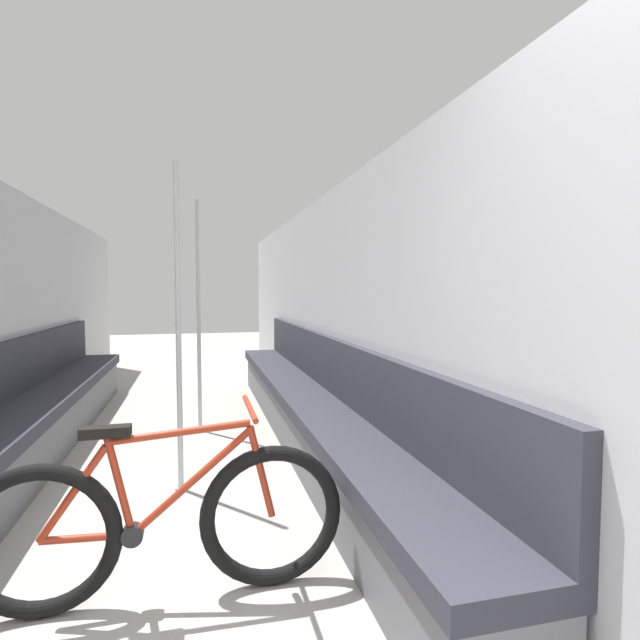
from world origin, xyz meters
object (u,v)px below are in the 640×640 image
object	(u,v)px
bench_seat_row_left	(24,428)
grab_pole_far	(178,333)
grab_pole_near	(199,320)
bicycle	(161,524)
bench_seat_row_right	(310,411)

from	to	relation	value
bench_seat_row_left	grab_pole_far	world-z (taller)	grab_pole_far
grab_pole_near	bicycle	bearing A→B (deg)	-93.93
grab_pole_far	bench_seat_row_left	bearing A→B (deg)	149.96
bench_seat_row_left	bench_seat_row_right	bearing A→B (deg)	0.00
grab_pole_near	bench_seat_row_left	bearing A→B (deg)	-149.81
bicycle	grab_pole_far	bearing A→B (deg)	105.03
bench_seat_row_left	grab_pole_far	distance (m)	1.52
bench_seat_row_right	grab_pole_far	bearing A→B (deg)	-147.60
grab_pole_near	grab_pole_far	size ratio (longest dim) A/B	1.00
bench_seat_row_left	bench_seat_row_right	distance (m)	2.19
bench_seat_row_right	grab_pole_far	distance (m)	1.44
bench_seat_row_right	grab_pole_near	bearing A→B (deg)	140.48
bench_seat_row_left	grab_pole_near	bearing A→B (deg)	30.19
bicycle	grab_pole_near	distance (m)	2.74
bench_seat_row_left	grab_pole_near	world-z (taller)	grab_pole_near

